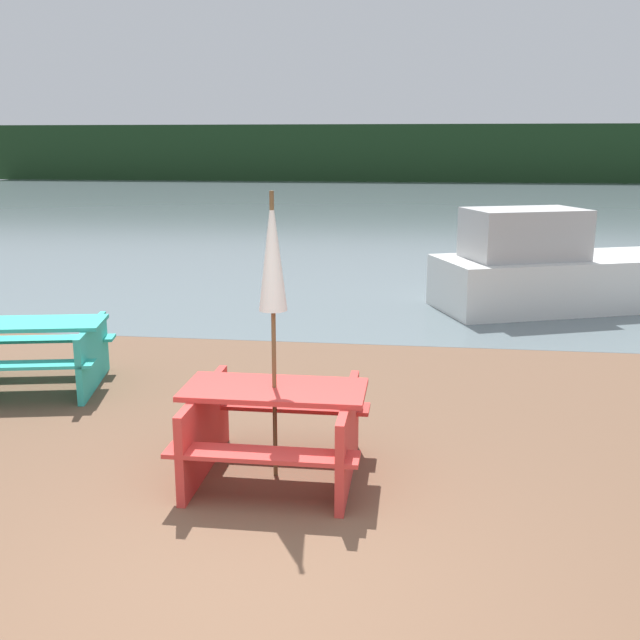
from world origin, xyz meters
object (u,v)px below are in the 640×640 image
at_px(picnic_table_red, 275,424).
at_px(picnic_table_teal, 32,349).
at_px(umbrella_white, 272,257).
at_px(boat, 554,272).

xyz_separation_m(picnic_table_red, picnic_table_teal, (-3.18, 1.93, 0.00)).
bearing_deg(picnic_table_red, umbrella_white, -90.00).
height_order(picnic_table_red, picnic_table_teal, picnic_table_red).
distance_m(picnic_table_red, picnic_table_teal, 3.72).
xyz_separation_m(picnic_table_teal, boat, (6.63, 5.18, 0.16)).
bearing_deg(boat, picnic_table_teal, -162.77).
bearing_deg(picnic_table_teal, picnic_table_red, -31.22).
xyz_separation_m(umbrella_white, boat, (3.45, 7.11, -1.25)).
height_order(picnic_table_teal, umbrella_white, umbrella_white).
height_order(umbrella_white, boat, umbrella_white).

